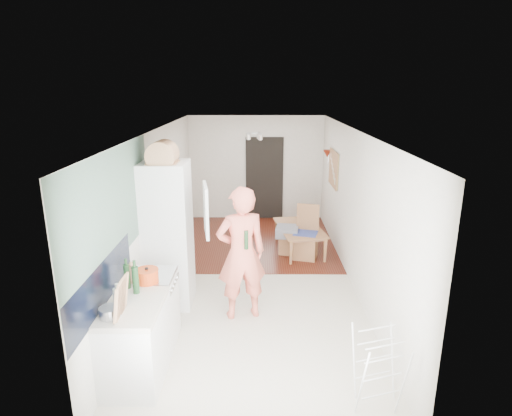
{
  "coord_description": "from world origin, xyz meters",
  "views": [
    {
      "loc": [
        0.05,
        -6.64,
        3.18
      ],
      "look_at": [
        0.01,
        0.2,
        1.21
      ],
      "focal_mm": 30.0,
      "sensor_mm": 36.0,
      "label": 1
    }
  ],
  "objects_px": {
    "dining_chair": "(306,233)",
    "person": "(241,242)",
    "stool": "(287,245)",
    "dining_table": "(301,241)",
    "drying_rack": "(378,371)"
  },
  "relations": [
    {
      "from": "dining_chair",
      "to": "drying_rack",
      "type": "xyz_separation_m",
      "value": [
        0.31,
        -3.91,
        -0.09
      ]
    },
    {
      "from": "stool",
      "to": "person",
      "type": "bearing_deg",
      "value": -109.03
    },
    {
      "from": "dining_chair",
      "to": "stool",
      "type": "distance_m",
      "value": 0.5
    },
    {
      "from": "dining_chair",
      "to": "dining_table",
      "type": "bearing_deg",
      "value": 114.28
    },
    {
      "from": "stool",
      "to": "drying_rack",
      "type": "relative_size",
      "value": 0.46
    },
    {
      "from": "dining_table",
      "to": "dining_chair",
      "type": "xyz_separation_m",
      "value": [
        0.06,
        -0.35,
        0.29
      ]
    },
    {
      "from": "person",
      "to": "drying_rack",
      "type": "bearing_deg",
      "value": 113.85
    },
    {
      "from": "person",
      "to": "dining_chair",
      "type": "xyz_separation_m",
      "value": [
        1.13,
        2.12,
        -0.62
      ]
    },
    {
      "from": "dining_chair",
      "to": "person",
      "type": "bearing_deg",
      "value": -102.5
    },
    {
      "from": "stool",
      "to": "drying_rack",
      "type": "distance_m",
      "value": 4.16
    },
    {
      "from": "person",
      "to": "stool",
      "type": "height_order",
      "value": "person"
    },
    {
      "from": "dining_table",
      "to": "drying_rack",
      "type": "bearing_deg",
      "value": 175.63
    },
    {
      "from": "person",
      "to": "stool",
      "type": "distance_m",
      "value": 2.63
    },
    {
      "from": "person",
      "to": "drying_rack",
      "type": "relative_size",
      "value": 2.72
    },
    {
      "from": "person",
      "to": "dining_chair",
      "type": "bearing_deg",
      "value": -132.97
    }
  ]
}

